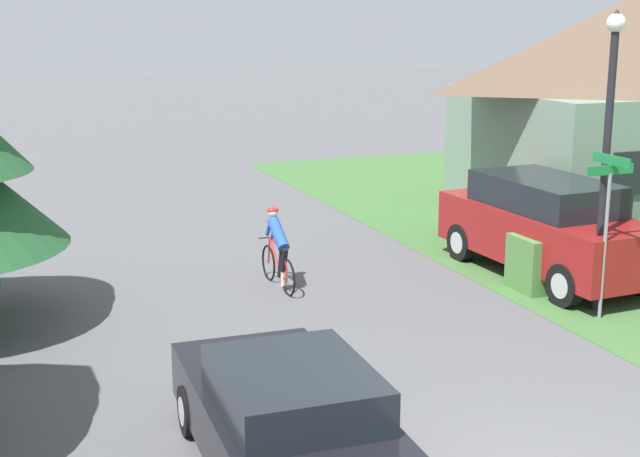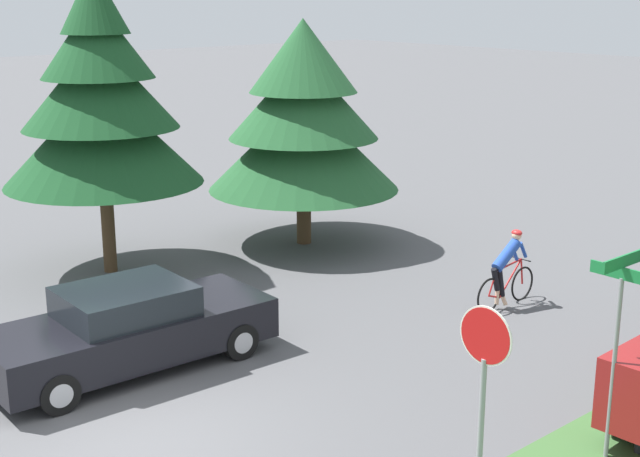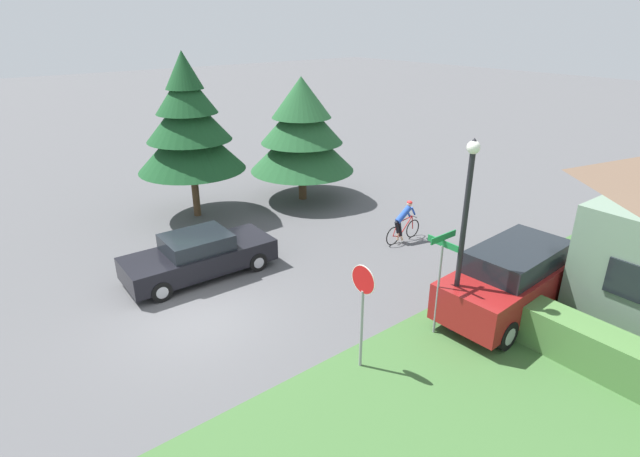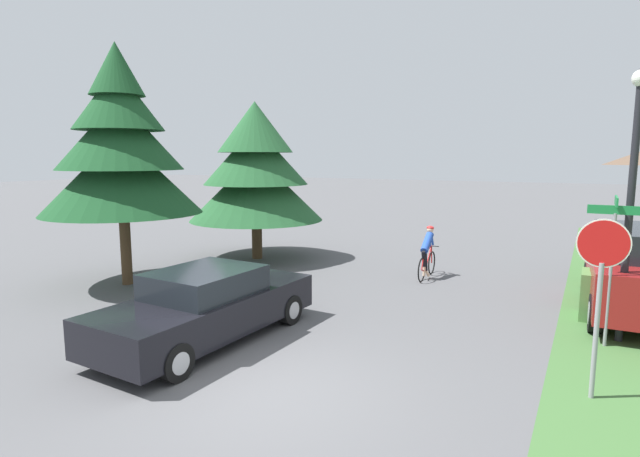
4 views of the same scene
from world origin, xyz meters
name	(u,v)px [view 1 (image 1 of 4)]	position (x,y,z in m)	size (l,w,h in m)	color
cottage_house	(630,107)	(9.68, 10.21, 2.84)	(7.74, 5.89, 5.47)	slate
sedan_left_lane	(293,429)	(-2.17, 1.20, 0.67)	(1.98, 4.71, 1.39)	black
cyclist	(278,250)	(0.02, 8.15, 0.73)	(0.44, 1.77, 1.51)	black
parked_suv_right	(546,227)	(5.09, 6.95, 0.99)	(2.10, 4.95, 1.94)	maroon
street_lamp	(608,132)	(4.73, 4.91, 3.09)	(0.31, 0.31, 5.08)	black
street_name_sign	(608,207)	(4.49, 4.49, 1.92)	(0.90, 0.90, 2.78)	gray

